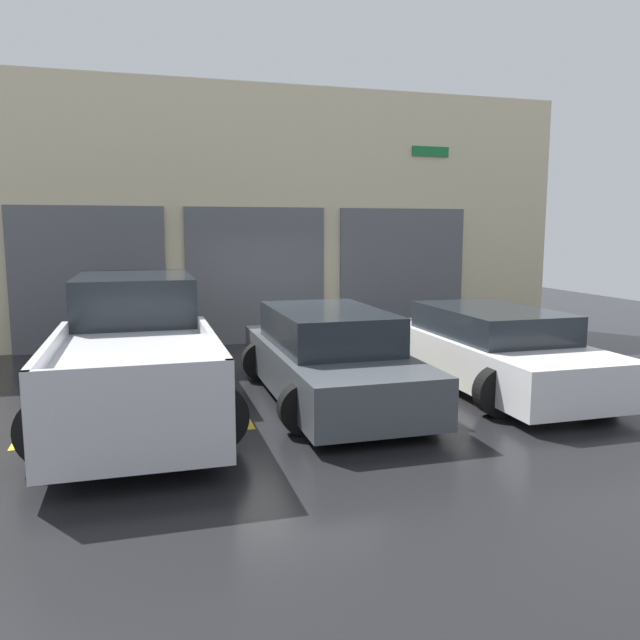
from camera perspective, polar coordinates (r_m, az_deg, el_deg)
ground_plane at (r=10.95m, az=-1.93°, el=-4.73°), size 28.00×28.00×0.00m
shophouse_building at (r=13.88m, az=-5.35°, el=9.21°), size 13.99×0.68×5.51m
pickup_truck at (r=9.02m, az=-16.48°, el=-2.53°), size 2.43×5.59×1.77m
sedan_white at (r=10.21m, az=15.50°, el=-2.58°), size 2.24×4.61×1.24m
sedan_side at (r=9.12m, az=0.81°, el=-3.42°), size 2.13×4.57×1.32m
parking_stripe_far_left at (r=8.99m, az=-25.01°, el=-8.41°), size 0.12×2.20×0.01m
parking_stripe_left at (r=8.95m, az=-7.53°, el=-7.75°), size 0.12×2.20×0.01m
parking_stripe_centre at (r=9.69m, az=8.57°, el=-6.52°), size 0.12×2.20×0.01m
parking_stripe_right at (r=11.07m, az=21.46°, el=-5.15°), size 0.12×2.20×0.01m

